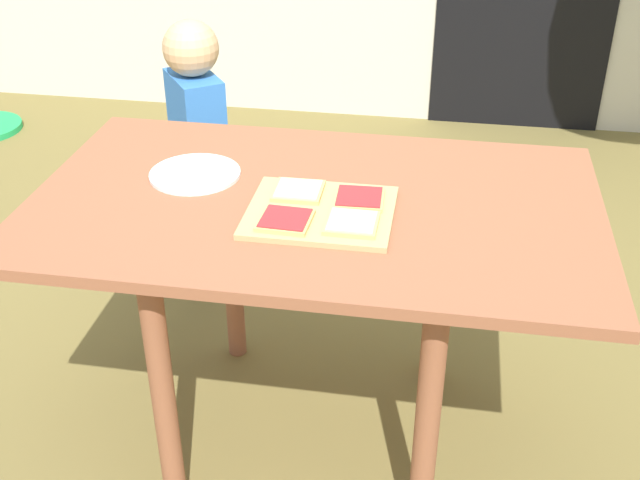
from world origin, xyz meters
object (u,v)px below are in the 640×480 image
(pizza_slice_far_right, at_px, (359,198))
(plate_white_left, at_px, (195,174))
(dining_table, at_px, (315,235))
(pizza_slice_near_left, at_px, (285,220))
(cutting_board, at_px, (320,212))
(child_left, at_px, (198,136))
(pizza_slice_near_right, at_px, (352,223))
(pizza_slice_far_left, at_px, (298,191))

(pizza_slice_far_right, bearing_deg, plate_white_left, 168.05)
(dining_table, xyz_separation_m, pizza_slice_near_left, (-0.04, -0.15, 0.12))
(cutting_board, height_order, child_left, child_left)
(child_left, bearing_deg, cutting_board, -55.28)
(dining_table, bearing_deg, pizza_slice_far_right, -7.70)
(pizza_slice_near_right, distance_m, plate_white_left, 0.49)
(cutting_board, relative_size, pizza_slice_near_right, 2.89)
(pizza_slice_far_left, bearing_deg, cutting_board, -47.20)
(cutting_board, bearing_deg, pizza_slice_far_right, 35.54)
(pizza_slice_near_left, distance_m, pizza_slice_near_right, 0.15)
(cutting_board, distance_m, pizza_slice_far_left, 0.10)
(plate_white_left, bearing_deg, pizza_slice_far_left, -15.55)
(dining_table, bearing_deg, pizza_slice_far_left, -176.82)
(plate_white_left, bearing_deg, pizza_slice_near_right, -26.07)
(cutting_board, bearing_deg, plate_white_left, 156.70)
(pizza_slice_far_right, relative_size, plate_white_left, 0.52)
(pizza_slice_near_left, distance_m, pizza_slice_far_right, 0.21)
(pizza_slice_near_right, bearing_deg, cutting_board, 143.43)
(pizza_slice_near_left, xyz_separation_m, child_left, (-0.50, 0.90, -0.21))
(pizza_slice_near_left, relative_size, plate_white_left, 0.52)
(child_left, bearing_deg, pizza_slice_far_left, -56.17)
(cutting_board, xyz_separation_m, child_left, (-0.57, 0.83, -0.20))
(cutting_board, xyz_separation_m, plate_white_left, (-0.36, 0.15, -0.00))
(cutting_board, relative_size, pizza_slice_far_right, 2.79)
(pizza_slice_near_right, bearing_deg, pizza_slice_far_right, 89.37)
(pizza_slice_near_left, height_order, pizza_slice_near_right, same)
(child_left, bearing_deg, dining_table, -54.04)
(cutting_board, relative_size, plate_white_left, 1.46)
(pizza_slice_far_left, bearing_deg, child_left, 123.83)
(cutting_board, distance_m, pizza_slice_near_right, 0.10)
(pizza_slice_far_right, bearing_deg, pizza_slice_far_left, 175.14)
(pizza_slice_far_left, bearing_deg, dining_table, 3.18)
(pizza_slice_near_left, height_order, pizza_slice_far_left, same)
(pizza_slice_far_right, relative_size, child_left, 0.13)
(pizza_slice_near_left, xyz_separation_m, pizza_slice_far_right, (0.15, 0.14, 0.00))
(pizza_slice_near_left, relative_size, pizza_slice_far_left, 1.03)
(pizza_slice_far_left, height_order, child_left, child_left)
(dining_table, height_order, pizza_slice_near_left, pizza_slice_near_left)
(dining_table, relative_size, pizza_slice_near_right, 11.72)
(cutting_board, bearing_deg, pizza_slice_near_right, -36.57)
(pizza_slice_far_left, relative_size, plate_white_left, 0.51)
(cutting_board, bearing_deg, dining_table, 110.23)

